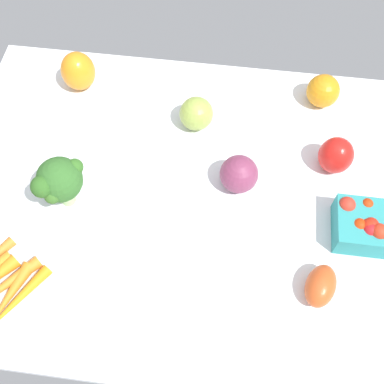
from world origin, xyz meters
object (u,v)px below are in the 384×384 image
at_px(heirloom_tomato_orange, 323,91).
at_px(berry_basket, 362,225).
at_px(heirloom_tomato_green, 196,114).
at_px(bell_pepper_red, 336,155).
at_px(broccoli_head, 59,181).
at_px(bell_pepper_orange, 78,71).
at_px(roma_tomato, 321,286).
at_px(red_onion_center, 239,174).

relative_size(heirloom_tomato_orange, berry_basket, 0.72).
bearing_deg(heirloom_tomato_green, bell_pepper_red, 165.94).
xyz_separation_m(broccoli_head, heirloom_tomato_green, (-0.24, -0.23, -0.04)).
bearing_deg(bell_pepper_red, heirloom_tomato_green, -14.06).
relative_size(heirloom_tomato_orange, bell_pepper_orange, 0.79).
xyz_separation_m(roma_tomato, bell_pepper_red, (-0.03, -0.28, 0.01)).
relative_size(heirloom_tomato_green, berry_basket, 0.72).
distance_m(broccoli_head, red_onion_center, 0.36).
relative_size(bell_pepper_red, heirloom_tomato_orange, 1.11).
distance_m(roma_tomato, red_onion_center, 0.27).
xyz_separation_m(roma_tomato, heirloom_tomato_green, (0.27, -0.36, 0.01)).
bearing_deg(bell_pepper_orange, heirloom_tomato_green, 164.17).
bearing_deg(berry_basket, broccoli_head, 0.44).
xyz_separation_m(bell_pepper_red, heirloom_tomato_orange, (0.02, -0.18, -0.00)).
height_order(broccoli_head, bell_pepper_orange, broccoli_head).
relative_size(berry_basket, red_onion_center, 1.31).
bearing_deg(heirloom_tomato_orange, roma_tomato, 89.32).
distance_m(roma_tomato, heirloom_tomato_orange, 0.46).
height_order(bell_pepper_red, berry_basket, bell_pepper_red).
xyz_separation_m(broccoli_head, bell_pepper_orange, (0.05, -0.31, -0.03)).
bearing_deg(broccoli_head, bell_pepper_orange, -81.08).
bearing_deg(roma_tomato, broccoli_head, 92.56).
relative_size(roma_tomato, heirloom_tomato_green, 1.12).
distance_m(berry_basket, bell_pepper_orange, 0.71).
distance_m(broccoli_head, bell_pepper_red, 0.56).
height_order(heirloom_tomato_green, heirloom_tomato_orange, same).
bearing_deg(heirloom_tomato_orange, red_onion_center, 55.33).
bearing_deg(bell_pepper_orange, broccoli_head, 98.92).
bearing_deg(heirloom_tomato_green, heirloom_tomato_orange, -159.77).
bearing_deg(berry_basket, red_onion_center, -18.25).
relative_size(bell_pepper_red, berry_basket, 0.80).
bearing_deg(bell_pepper_red, berry_basket, 108.15).
bearing_deg(bell_pepper_orange, heirloom_tomato_orange, -177.83).
height_order(roma_tomato, red_onion_center, red_onion_center).
distance_m(bell_pepper_red, heirloom_tomato_orange, 0.18).
relative_size(broccoli_head, heirloom_tomato_green, 1.69).
bearing_deg(broccoli_head, bell_pepper_red, -163.80).
xyz_separation_m(roma_tomato, heirloom_tomato_orange, (-0.01, -0.46, 0.01)).
bearing_deg(roma_tomato, bell_pepper_red, 10.52).
distance_m(heirloom_tomato_orange, berry_basket, 0.34).
bearing_deg(roma_tomato, heirloom_tomato_orange, 15.84).
bearing_deg(broccoli_head, roma_tomato, 166.04).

